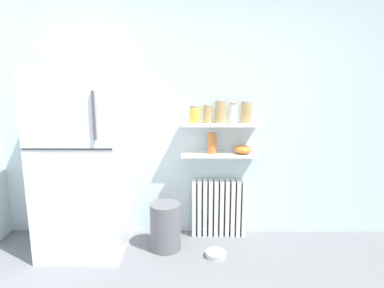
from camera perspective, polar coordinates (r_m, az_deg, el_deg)
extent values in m
cube|color=silver|center=(3.62, 3.87, 5.38)|extent=(7.04, 0.10, 2.60)
cube|color=silver|center=(3.46, -17.32, -2.70)|extent=(0.77, 0.72, 1.74)
cube|color=#262628|center=(3.08, -19.58, -0.80)|extent=(0.75, 0.01, 0.01)
cylinder|color=#4C4C51|center=(2.94, -15.56, 4.43)|extent=(0.02, 0.02, 0.40)
cube|color=white|center=(3.74, 0.32, -10.29)|extent=(0.04, 0.12, 0.60)
cube|color=white|center=(3.74, 1.21, -10.29)|extent=(0.04, 0.12, 0.60)
cube|color=white|center=(3.74, 2.11, -10.29)|extent=(0.04, 0.12, 0.60)
cube|color=white|center=(3.74, 3.00, -10.29)|extent=(0.04, 0.12, 0.60)
cube|color=white|center=(3.75, 3.89, -10.28)|extent=(0.04, 0.12, 0.60)
cube|color=white|center=(3.75, 4.78, -10.27)|extent=(0.04, 0.12, 0.60)
cube|color=white|center=(3.75, 5.67, -10.26)|extent=(0.04, 0.12, 0.60)
cube|color=white|center=(3.76, 6.56, -10.25)|extent=(0.04, 0.12, 0.60)
cube|color=white|center=(3.77, 7.45, -10.23)|extent=(0.04, 0.12, 0.60)
cube|color=white|center=(3.77, 8.33, -10.21)|extent=(0.04, 0.12, 0.60)
cube|color=white|center=(3.54, 4.52, -1.71)|extent=(0.76, 0.22, 0.02)
cube|color=white|center=(3.48, 4.61, 3.21)|extent=(0.76, 0.22, 0.02)
cylinder|color=yellow|center=(3.45, 0.48, 4.67)|extent=(0.11, 0.11, 0.15)
cylinder|color=gray|center=(3.44, 0.48, 6.08)|extent=(0.10, 0.10, 0.02)
cylinder|color=tan|center=(3.46, 2.56, 4.75)|extent=(0.09, 0.09, 0.16)
cylinder|color=gray|center=(3.45, 2.57, 6.25)|extent=(0.08, 0.08, 0.02)
cylinder|color=tan|center=(3.46, 4.64, 5.08)|extent=(0.11, 0.11, 0.20)
cylinder|color=gray|center=(3.45, 4.67, 6.93)|extent=(0.10, 0.10, 0.02)
cylinder|color=silver|center=(3.47, 6.70, 4.88)|extent=(0.09, 0.09, 0.18)
cylinder|color=gray|center=(3.46, 6.74, 6.54)|extent=(0.08, 0.08, 0.02)
cylinder|color=tan|center=(3.49, 8.75, 4.96)|extent=(0.11, 0.11, 0.19)
cylinder|color=gray|center=(3.48, 8.81, 6.72)|extent=(0.10, 0.10, 0.02)
cylinder|color=#CC7033|center=(3.51, 3.27, 0.12)|extent=(0.09, 0.09, 0.21)
ellipsoid|color=orange|center=(3.55, 8.25, -0.88)|extent=(0.18, 0.18, 0.08)
cylinder|color=slate|center=(3.50, -4.30, -13.14)|extent=(0.29, 0.29, 0.46)
cylinder|color=#B7B7BC|center=(3.46, 3.87, -17.33)|extent=(0.19, 0.19, 0.05)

